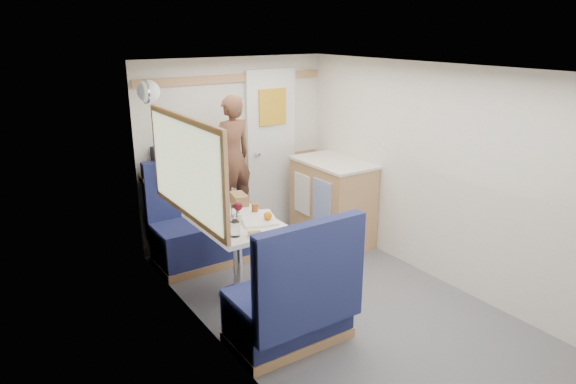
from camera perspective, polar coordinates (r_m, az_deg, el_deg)
floor at (r=4.32m, az=8.98°, el=-14.45°), size 4.50×4.50×0.00m
ceiling at (r=3.67m, az=10.52°, el=13.02°), size 4.50×4.50×0.00m
wall_back at (r=5.66m, az=-5.92°, el=4.58°), size 2.20×0.02×2.00m
wall_left at (r=3.27m, az=-4.70°, el=-5.44°), size 0.02×4.50×2.00m
wall_right at (r=4.67m, az=19.68°, el=0.73°), size 0.02×4.50×2.00m
oak_trim_low at (r=5.68m, az=-5.78°, el=3.06°), size 2.15×0.02×0.08m
oak_trim_high at (r=5.52m, az=-6.08°, el=12.44°), size 2.15×0.02×0.08m
side_window at (r=4.06m, az=-11.36°, el=2.64°), size 0.04×1.30×0.72m
rear_door at (r=5.85m, az=-1.85°, el=4.83°), size 0.62×0.12×1.86m
dinette_table at (r=4.45m, az=-5.69°, el=-5.04°), size 0.62×0.92×0.72m
bench_far at (r=5.28m, az=-10.00°, el=-4.59°), size 0.90×0.59×1.05m
bench_near at (r=3.90m, az=0.52°, el=-12.82°), size 0.90×0.59×1.05m
ledge at (r=5.32m, az=-11.44°, el=2.10°), size 0.90×0.14×0.04m
dome_light at (r=4.77m, az=-15.24°, el=10.73°), size 0.20×0.20×0.20m
galley_counter at (r=5.67m, az=4.92°, el=-0.99°), size 0.57×0.92×0.92m
person at (r=5.16m, az=-6.26°, el=3.95°), size 0.48×0.35×1.22m
duffel_bag at (r=5.27m, az=-11.62°, el=3.70°), size 0.58×0.32×0.27m
tray at (r=4.40m, az=-3.35°, el=-2.97°), size 0.39×0.45×0.02m
orange_fruit at (r=4.33m, az=-2.26°, el=-2.66°), size 0.07×0.07×0.07m
cheese_block at (r=4.06m, az=-3.77°, el=-4.43°), size 0.12×0.10×0.04m
wine_glass at (r=4.35m, az=-5.57°, el=-1.69°), size 0.08×0.08×0.17m
tumbler_left at (r=4.05m, az=-5.90°, el=-4.12°), size 0.07×0.07×0.12m
tumbler_mid at (r=4.45m, az=-8.35°, el=-2.19°), size 0.08×0.08×0.12m
tumbler_right at (r=4.40m, az=-5.82°, el=-2.38°), size 0.07×0.07×0.11m
beer_glass at (r=4.53m, az=-3.70°, el=-1.86°), size 0.06×0.06×0.09m
pepper_grinder at (r=4.48m, az=-6.10°, el=-2.11°), size 0.04×0.04×0.10m
salt_grinder at (r=4.31m, az=-5.40°, el=-3.00°), size 0.03×0.03×0.09m
bread_loaf at (r=4.79m, az=-5.48°, el=-0.78°), size 0.17×0.25×0.10m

